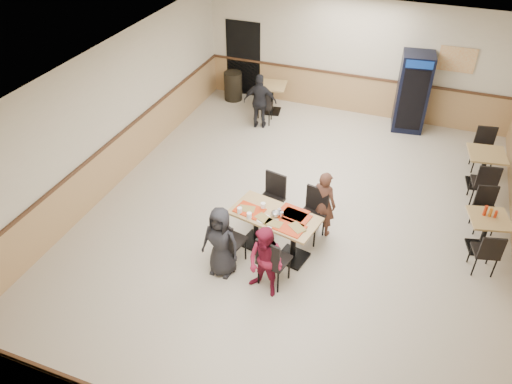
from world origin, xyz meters
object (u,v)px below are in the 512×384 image
at_px(diner_woman_left, 221,242).
at_px(side_table_near, 486,228).
at_px(lone_diner, 260,101).
at_px(back_table, 272,94).
at_px(pepsi_cooler, 413,92).
at_px(side_table_far, 484,164).
at_px(diner_woman_right, 266,262).
at_px(main_table, 275,227).
at_px(trash_bin, 233,86).
at_px(diner_man_opposite, 324,203).

relative_size(diner_woman_left, side_table_near, 1.65).
relative_size(diner_woman_left, lone_diner, 0.95).
height_order(back_table, pepsi_cooler, pepsi_cooler).
relative_size(diner_woman_left, side_table_far, 1.59).
bearing_deg(diner_woman_right, main_table, 117.92).
height_order(diner_woman_right, back_table, diner_woman_right).
xyz_separation_m(diner_woman_left, pepsi_cooler, (2.33, 6.39, 0.31)).
height_order(diner_woman_right, side_table_near, diner_woman_right).
height_order(side_table_near, side_table_far, side_table_far).
height_order(side_table_far, trash_bin, side_table_far).
xyz_separation_m(lone_diner, side_table_far, (5.33, -0.76, -0.18)).
bearing_deg(diner_woman_right, side_table_far, 71.12).
bearing_deg(trash_bin, diner_man_opposite, -51.06).
bearing_deg(main_table, diner_woman_left, -117.90).
distance_m(lone_diner, pepsi_cooler, 3.77).
distance_m(lone_diner, side_table_far, 5.38).
height_order(main_table, side_table_far, main_table).
xyz_separation_m(main_table, side_table_far, (3.46, 3.53, -0.02)).
distance_m(side_table_far, back_table, 5.58).
distance_m(back_table, trash_bin, 1.32).
xyz_separation_m(diner_woman_right, diner_man_opposite, (0.48, 1.81, 0.01)).
bearing_deg(trash_bin, main_table, -60.44).
relative_size(diner_woman_right, diner_man_opposite, 0.98).
height_order(main_table, diner_man_opposite, diner_man_opposite).
distance_m(side_table_near, side_table_far, 2.15).
xyz_separation_m(main_table, diner_woman_right, (0.19, -0.99, 0.11)).
xyz_separation_m(diner_woman_left, diner_man_opposite, (1.34, 1.64, 0.00)).
distance_m(diner_woman_left, side_table_near, 4.74).
bearing_deg(main_table, side_table_near, 32.87).
xyz_separation_m(diner_man_opposite, side_table_far, (2.79, 2.71, -0.15)).
height_order(diner_woman_left, side_table_near, diner_woman_left).
distance_m(diner_woman_right, trash_bin, 7.33).
xyz_separation_m(diner_man_opposite, back_table, (-2.54, 4.36, -0.15)).
xyz_separation_m(diner_man_opposite, side_table_near, (2.85, 0.57, -0.19)).
xyz_separation_m(diner_woman_right, pepsi_cooler, (1.47, 6.57, 0.32)).
bearing_deg(pepsi_cooler, side_table_far, -56.46).
height_order(lone_diner, side_table_far, lone_diner).
bearing_deg(side_table_near, pepsi_cooler, 113.89).
relative_size(diner_man_opposite, side_table_near, 1.65).
distance_m(diner_woman_left, pepsi_cooler, 6.81).
xyz_separation_m(side_table_near, trash_bin, (-6.66, 4.15, -0.08)).
height_order(main_table, diner_woman_left, diner_woman_left).
distance_m(side_table_near, pepsi_cooler, 4.61).
xyz_separation_m(lone_diner, side_table_near, (5.39, -2.91, -0.23)).
relative_size(lone_diner, side_table_near, 1.73).
xyz_separation_m(back_table, pepsi_cooler, (3.53, 0.39, 0.46)).
distance_m(lone_diner, trash_bin, 1.80).
relative_size(main_table, side_table_near, 2.03).
bearing_deg(trash_bin, diner_woman_left, -68.78).
xyz_separation_m(main_table, diner_man_opposite, (0.67, 0.82, 0.13)).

